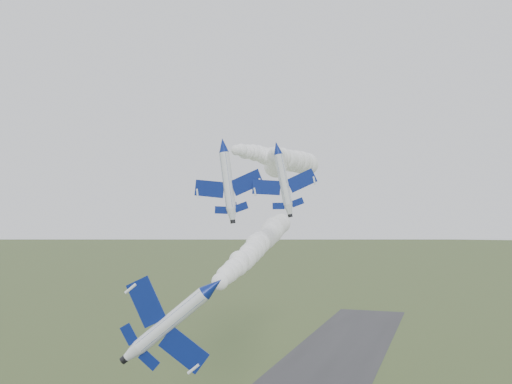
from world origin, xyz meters
TOP-DOWN VIEW (x-y plane):
  - jet_lead at (6.38, -11.27)m, footprint 6.98×12.39m
  - smoke_trail_jet_lead at (-2.17, 29.78)m, footprint 22.86×76.16m
  - jet_pair_left at (-6.22, 22.44)m, footprint 11.30×13.75m
  - smoke_trail_jet_pair_left at (-6.71, 57.73)m, footprint 5.92×64.01m
  - jet_pair_right at (2.65, 22.94)m, footprint 9.97×11.76m
  - smoke_trail_jet_pair_right at (-5.65, 50.38)m, footprint 21.14×51.23m

SIDE VIEW (x-z plane):
  - jet_lead at x=6.38m, z-range 24.29..32.30m
  - smoke_trail_jet_lead at x=-2.17m, z-range 28.76..33.30m
  - jet_pair_right at x=2.65m, z-range 44.10..47.45m
  - jet_pair_left at x=-6.22m, z-range 44.73..48.31m
  - smoke_trail_jet_pair_right at x=-5.65m, z-range 44.02..49.43m
  - smoke_trail_jet_pair_left at x=-6.71m, z-range 45.21..50.87m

